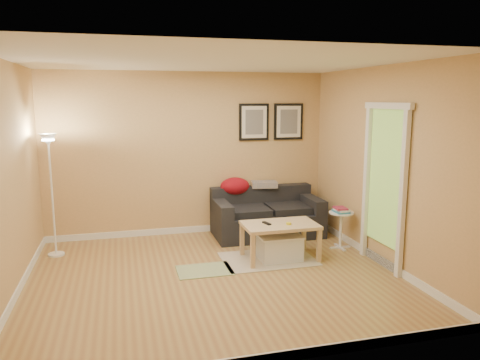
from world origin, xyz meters
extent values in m
plane|color=#A48346|center=(0.00, 0.00, 0.00)|extent=(4.50, 4.50, 0.00)
plane|color=white|center=(0.00, 0.00, 2.60)|extent=(4.50, 4.50, 0.00)
plane|color=tan|center=(0.00, 2.00, 1.30)|extent=(4.50, 0.00, 4.50)
plane|color=tan|center=(0.00, -2.00, 1.30)|extent=(4.50, 0.00, 4.50)
plane|color=tan|center=(-2.25, 0.00, 1.30)|extent=(0.00, 4.00, 4.00)
plane|color=tan|center=(2.25, 0.00, 1.30)|extent=(0.00, 4.00, 4.00)
cube|color=white|center=(0.00, 1.99, 0.05)|extent=(4.50, 0.02, 0.10)
cube|color=white|center=(0.00, -1.99, 0.05)|extent=(4.50, 0.02, 0.10)
cube|color=white|center=(-2.24, 0.00, 0.05)|extent=(0.02, 4.00, 0.10)
cube|color=white|center=(2.24, 0.00, 0.05)|extent=(0.02, 4.00, 0.10)
cube|color=#BBAB94|center=(0.84, 0.43, 0.01)|extent=(1.25, 0.85, 0.01)
cube|color=#668C4C|center=(-0.08, 0.23, 0.01)|extent=(0.70, 0.50, 0.01)
cube|color=black|center=(0.82, 0.44, 0.51)|extent=(0.09, 0.17, 0.02)
cylinder|color=yellow|center=(1.09, 0.33, 0.52)|extent=(0.07, 0.07, 0.03)
camera|label=1|loc=(-1.07, -5.34, 2.17)|focal=34.61mm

